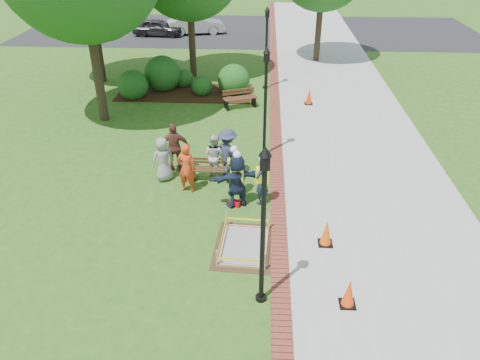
# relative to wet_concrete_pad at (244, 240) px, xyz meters

# --- Properties ---
(ground) EXTENTS (100.00, 100.00, 0.00)m
(ground) POSITION_rel_wet_concrete_pad_xyz_m (-0.74, 0.91, -0.23)
(ground) COLOR #285116
(ground) RESTS_ON ground
(sidewalk) EXTENTS (6.00, 60.00, 0.02)m
(sidewalk) POSITION_rel_wet_concrete_pad_xyz_m (4.26, 10.91, -0.22)
(sidewalk) COLOR #9E9E99
(sidewalk) RESTS_ON ground
(brick_edging) EXTENTS (0.50, 60.00, 0.03)m
(brick_edging) POSITION_rel_wet_concrete_pad_xyz_m (1.01, 10.91, -0.22)
(brick_edging) COLOR maroon
(brick_edging) RESTS_ON ground
(mulch_bed) EXTENTS (7.00, 3.00, 0.05)m
(mulch_bed) POSITION_rel_wet_concrete_pad_xyz_m (-3.74, 12.91, -0.21)
(mulch_bed) COLOR #381E0F
(mulch_bed) RESTS_ON ground
(parking_lot) EXTENTS (36.00, 12.00, 0.01)m
(parking_lot) POSITION_rel_wet_concrete_pad_xyz_m (-0.74, 27.91, -0.23)
(parking_lot) COLOR black
(parking_lot) RESTS_ON ground
(wet_concrete_pad) EXTENTS (1.84, 2.40, 0.55)m
(wet_concrete_pad) POSITION_rel_wet_concrete_pad_xyz_m (0.00, 0.00, 0.00)
(wet_concrete_pad) COLOR #47331E
(wet_concrete_pad) RESTS_ON ground
(bench_near) EXTENTS (1.43, 0.49, 0.77)m
(bench_near) POSITION_rel_wet_concrete_pad_xyz_m (-1.38, 3.82, 0.01)
(bench_near) COLOR #50371B
(bench_near) RESTS_ON ground
(bench_far) EXTENTS (1.71, 1.10, 0.88)m
(bench_far) POSITION_rel_wet_concrete_pad_xyz_m (-0.71, 10.94, 0.05)
(bench_far) COLOR brown
(bench_far) RESTS_ON ground
(cone_front) EXTENTS (0.40, 0.40, 0.80)m
(cone_front) POSITION_rel_wet_concrete_pad_xyz_m (2.64, -2.18, 0.15)
(cone_front) COLOR black
(cone_front) RESTS_ON ground
(cone_back) EXTENTS (0.42, 0.42, 0.83)m
(cone_back) POSITION_rel_wet_concrete_pad_xyz_m (2.35, 0.23, 0.16)
(cone_back) COLOR black
(cone_back) RESTS_ON ground
(cone_far) EXTENTS (0.40, 0.40, 0.80)m
(cone_far) POSITION_rel_wet_concrete_pad_xyz_m (2.69, 11.58, 0.15)
(cone_far) COLOR black
(cone_far) RESTS_ON ground
(toolbox) EXTENTS (0.42, 0.32, 0.19)m
(toolbox) POSITION_rel_wet_concrete_pad_xyz_m (-0.41, 2.15, -0.14)
(toolbox) COLOR #A30C14
(toolbox) RESTS_ON ground
(lamp_near) EXTENTS (0.28, 0.28, 4.26)m
(lamp_near) POSITION_rel_wet_concrete_pad_xyz_m (0.51, -2.09, 2.25)
(lamp_near) COLOR black
(lamp_near) RESTS_ON ground
(lamp_mid) EXTENTS (0.28, 0.28, 4.26)m
(lamp_mid) POSITION_rel_wet_concrete_pad_xyz_m (0.51, 5.91, 2.25)
(lamp_mid) COLOR black
(lamp_mid) RESTS_ON ground
(lamp_far) EXTENTS (0.28, 0.28, 4.26)m
(lamp_far) POSITION_rel_wet_concrete_pad_xyz_m (0.51, 13.91, 2.25)
(lamp_far) COLOR black
(lamp_far) RESTS_ON ground
(shrub_a) EXTENTS (1.55, 1.55, 1.55)m
(shrub_a) POSITION_rel_wet_concrete_pad_xyz_m (-6.27, 12.07, -0.23)
(shrub_a) COLOR #164F18
(shrub_a) RESTS_ON ground
(shrub_b) EXTENTS (1.94, 1.94, 1.94)m
(shrub_b) POSITION_rel_wet_concrete_pad_xyz_m (-5.01, 13.49, -0.23)
(shrub_b) COLOR #164F18
(shrub_b) RESTS_ON ground
(shrub_c) EXTENTS (1.09, 1.09, 1.09)m
(shrub_c) POSITION_rel_wet_concrete_pad_xyz_m (-2.79, 12.72, -0.23)
(shrub_c) COLOR #164F18
(shrub_c) RESTS_ON ground
(shrub_d) EXTENTS (1.67, 1.67, 1.67)m
(shrub_d) POSITION_rel_wet_concrete_pad_xyz_m (-1.16, 13.02, -0.23)
(shrub_d) COLOR #164F18
(shrub_d) RESTS_ON ground
(shrub_e) EXTENTS (1.02, 1.02, 1.02)m
(shrub_e) POSITION_rel_wet_concrete_pad_xyz_m (-3.94, 13.94, -0.23)
(shrub_e) COLOR #164F18
(shrub_e) RESTS_ON ground
(casual_person_a) EXTENTS (0.62, 0.56, 1.63)m
(casual_person_a) POSITION_rel_wet_concrete_pad_xyz_m (-3.05, 3.74, 0.58)
(casual_person_a) COLOR gray
(casual_person_a) RESTS_ON ground
(casual_person_b) EXTENTS (0.63, 0.47, 1.78)m
(casual_person_b) POSITION_rel_wet_concrete_pad_xyz_m (-2.10, 3.01, 0.66)
(casual_person_b) COLOR red
(casual_person_b) RESTS_ON ground
(casual_person_c) EXTENTS (0.61, 0.56, 1.61)m
(casual_person_c) POSITION_rel_wet_concrete_pad_xyz_m (-1.27, 4.14, 0.57)
(casual_person_c) COLOR silver
(casual_person_c) RESTS_ON ground
(casual_person_d) EXTENTS (0.66, 0.49, 1.89)m
(casual_person_d) POSITION_rel_wet_concrete_pad_xyz_m (-2.75, 4.45, 0.71)
(casual_person_d) COLOR brown
(casual_person_d) RESTS_ON ground
(casual_person_e) EXTENTS (0.69, 0.66, 1.83)m
(casual_person_e) POSITION_rel_wet_concrete_pad_xyz_m (-0.79, 4.15, 0.68)
(casual_person_e) COLOR #2E3051
(casual_person_e) RESTS_ON ground
(hivis_worker_a) EXTENTS (0.68, 0.56, 1.99)m
(hivis_worker_a) POSITION_rel_wet_concrete_pad_xyz_m (-0.34, 2.19, 0.75)
(hivis_worker_a) COLOR #17253C
(hivis_worker_a) RESTS_ON ground
(hivis_worker_b) EXTENTS (0.58, 0.62, 1.78)m
(hivis_worker_b) POSITION_rel_wet_concrete_pad_xyz_m (0.46, 2.38, 0.65)
(hivis_worker_b) COLOR #182840
(hivis_worker_b) RESTS_ON ground
(hivis_worker_c) EXTENTS (0.61, 0.47, 1.83)m
(hivis_worker_c) POSITION_rel_wet_concrete_pad_xyz_m (-0.48, 2.88, 0.67)
(hivis_worker_c) COLOR #1B2F48
(hivis_worker_c) RESTS_ON ground
(parked_car_a) EXTENTS (2.15, 4.41, 1.40)m
(parked_car_a) POSITION_rel_wet_concrete_pad_xyz_m (-7.80, 25.64, -0.23)
(parked_car_a) COLOR #29292B
(parked_car_a) RESTS_ON ground
(parked_car_b) EXTENTS (3.15, 5.17, 1.57)m
(parked_car_b) POSITION_rel_wet_concrete_pad_xyz_m (-4.96, 26.46, -0.23)
(parked_car_b) COLOR #BAB9BF
(parked_car_b) RESTS_ON ground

